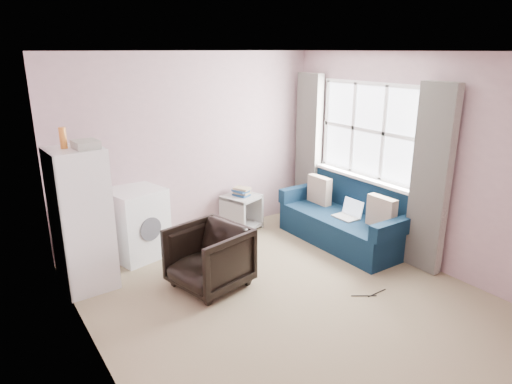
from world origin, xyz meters
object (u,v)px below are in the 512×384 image
armchair (209,255)px  washing_machine (136,222)px  sofa (347,220)px  side_table (242,210)px  fridge (82,219)px

armchair → washing_machine: bearing=-174.8°
armchair → sofa: size_ratio=0.41×
washing_machine → side_table: bearing=-12.5°
fridge → side_table: fridge is taller
side_table → sofa: 1.52m
sofa → fridge: bearing=167.6°
armchair → side_table: armchair is taller
armchair → washing_machine: size_ratio=0.86×
fridge → sofa: size_ratio=0.95×
sofa → side_table: bearing=128.5°
washing_machine → sofa: washing_machine is taller
side_table → fridge: bearing=-167.6°
side_table → sofa: size_ratio=0.34×
armchair → side_table: (1.19, 1.25, -0.09)m
armchair → fridge: fridge is taller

